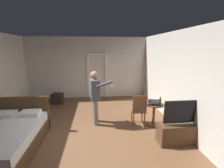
% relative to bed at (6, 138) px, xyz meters
% --- Properties ---
extents(ground_plane, '(7.37, 7.37, 0.00)m').
position_rel_bed_xyz_m(ground_plane, '(1.75, 0.49, -0.30)').
color(ground_plane, brown).
extents(wall_back, '(5.78, 0.12, 2.86)m').
position_rel_bed_xyz_m(wall_back, '(1.75, 3.90, 1.13)').
color(wall_back, beige).
rests_on(wall_back, ground_plane).
extents(wall_right, '(0.12, 6.94, 2.86)m').
position_rel_bed_xyz_m(wall_right, '(4.58, 0.49, 1.13)').
color(wall_right, beige).
rests_on(wall_right, ground_plane).
extents(doorway_frame, '(0.93, 0.08, 2.13)m').
position_rel_bed_xyz_m(doorway_frame, '(2.17, 3.82, 0.92)').
color(doorway_frame, white).
rests_on(doorway_frame, ground_plane).
extents(bed, '(1.43, 2.08, 1.02)m').
position_rel_bed_xyz_m(bed, '(0.00, 0.00, 0.00)').
color(bed, '#4C331E').
rests_on(bed, ground_plane).
extents(tv_flatscreen, '(1.14, 0.40, 1.13)m').
position_rel_bed_xyz_m(tv_flatscreen, '(4.22, -0.14, 0.02)').
color(tv_flatscreen, '#4C331E').
rests_on(tv_flatscreen, ground_plane).
extents(side_table, '(0.58, 0.58, 0.70)m').
position_rel_bed_xyz_m(side_table, '(3.88, 0.81, 0.16)').
color(side_table, brown).
rests_on(side_table, ground_plane).
extents(laptop, '(0.41, 0.41, 0.16)m').
position_rel_bed_xyz_m(laptop, '(3.83, 0.77, 0.45)').
color(laptop, black).
rests_on(laptop, side_table).
extents(bottle_on_table, '(0.06, 0.06, 0.25)m').
position_rel_bed_xyz_m(bottle_on_table, '(4.02, 0.73, 0.50)').
color(bottle_on_table, '#3B4F24').
rests_on(bottle_on_table, side_table).
extents(wooden_chair, '(0.45, 0.45, 0.99)m').
position_rel_bed_xyz_m(wooden_chair, '(3.40, 0.84, 0.24)').
color(wooden_chair, brown).
rests_on(wooden_chair, ground_plane).
extents(person_blue_shirt, '(0.76, 0.65, 1.68)m').
position_rel_bed_xyz_m(person_blue_shirt, '(2.08, 1.13, 0.68)').
color(person_blue_shirt, gray).
rests_on(person_blue_shirt, ground_plane).
extents(suitcase_dark, '(0.51, 0.42, 0.44)m').
position_rel_bed_xyz_m(suitcase_dark, '(0.43, 3.09, -0.08)').
color(suitcase_dark, black).
rests_on(suitcase_dark, ground_plane).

